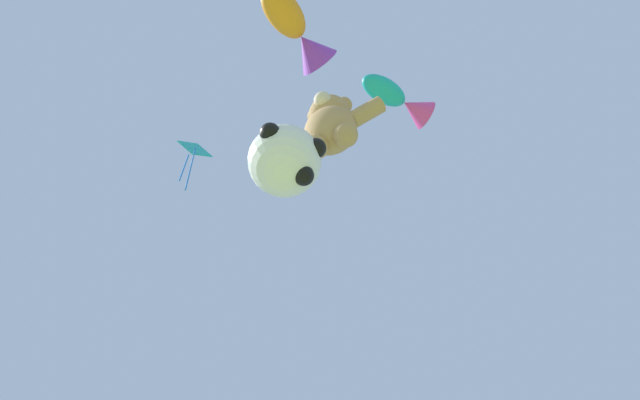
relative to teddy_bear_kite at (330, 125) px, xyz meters
The scene contains 5 objects.
teddy_bear_kite is the anchor object (origin of this frame).
soccer_ball_kite 1.66m from the teddy_bear_kite, 156.51° to the right, with size 1.09×1.08×1.00m.
fish_kite_teal 3.14m from the teddy_bear_kite, 39.10° to the left, with size 1.29×1.48×0.60m.
fish_kite_tangerine 3.16m from the teddy_bear_kite, 100.67° to the right, with size 1.07×1.83×0.78m.
diamond_kite 5.55m from the teddy_bear_kite, 168.38° to the left, with size 0.57×0.66×2.58m.
Camera 1 is at (2.37, 0.38, 0.91)m, focal length 40.00 mm.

